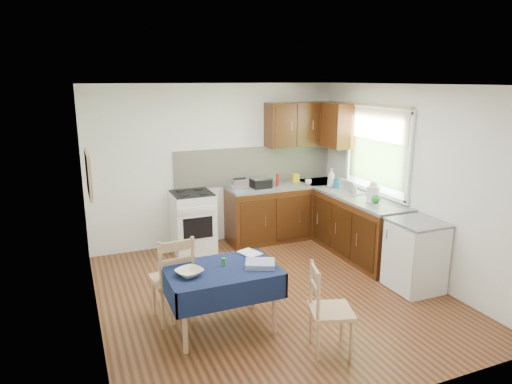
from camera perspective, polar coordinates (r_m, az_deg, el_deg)
name	(u,v)px	position (r m, az deg, el deg)	size (l,w,h in m)	color
floor	(272,294)	(5.73, 1.95, -12.59)	(4.20, 4.20, 0.00)	#442612
ceiling	(273,85)	(5.13, 2.19, 13.26)	(4.00, 4.20, 0.02)	white
wall_back	(217,165)	(7.21, -4.89, 3.43)	(4.00, 0.02, 2.50)	white
wall_front	(389,259)	(3.59, 16.28, -8.07)	(4.00, 0.02, 2.50)	white
wall_left	(90,214)	(4.84, -20.02, -2.61)	(0.02, 4.20, 2.50)	silver
wall_right	(410,181)	(6.37, 18.66, 1.34)	(0.02, 4.20, 2.50)	white
base_cabinets	(317,219)	(7.20, 7.70, -3.40)	(1.90, 2.30, 0.86)	#371609
worktop_back	(285,186)	(7.40, 3.65, 0.79)	(1.90, 0.60, 0.04)	slate
worktop_right	(360,198)	(6.77, 12.91, -0.79)	(0.60, 1.70, 0.04)	slate
worktop_corner	(320,182)	(7.70, 7.99, 1.21)	(0.60, 0.60, 0.04)	slate
splashback	(255,165)	(7.43, -0.06, 3.39)	(2.70, 0.02, 0.60)	beige
upper_cabinets	(312,124)	(7.46, 7.07, 8.38)	(1.20, 0.85, 0.70)	#371609
stove	(193,222)	(6.99, -7.92, -3.69)	(0.60, 0.61, 0.92)	white
window	(377,144)	(6.82, 14.89, 5.81)	(0.04, 1.48, 1.26)	#2F5021
fridge	(416,256)	(6.01, 19.31, -7.51)	(0.58, 0.60, 0.89)	white
corkboard	(89,174)	(5.06, -20.19, 2.12)	(0.04, 0.62, 0.47)	#A17250
dining_table	(222,278)	(4.77, -4.31, -10.66)	(1.13, 0.77, 0.68)	#0D1536
chair_far	(174,276)	(5.03, -10.23, -10.30)	(0.47, 0.47, 0.97)	#A17250
chair_near	(327,307)	(4.50, 8.83, -13.98)	(0.49, 0.49, 0.88)	#A17250
toaster	(240,184)	(7.06, -2.06, 1.01)	(0.23, 0.14, 0.18)	silver
sandwich_press	(261,182)	(7.16, 0.61, 1.22)	(0.29, 0.25, 0.17)	black
sauce_bottle	(277,180)	(7.26, 2.70, 1.49)	(0.04, 0.04, 0.19)	red
yellow_packet	(296,178)	(7.55, 4.97, 1.76)	(0.11, 0.07, 0.15)	yellow
dish_rack	(348,192)	(6.94, 11.37, 0.04)	(0.44, 0.33, 0.21)	#99999E
kettle	(373,193)	(6.52, 14.43, -0.07)	(0.17, 0.17, 0.29)	white
cup	(308,182)	(7.42, 6.56, 1.26)	(0.11, 0.11, 0.09)	silver
soap_bottle_a	(331,178)	(7.28, 9.38, 1.79)	(0.12, 0.12, 0.30)	white
soap_bottle_b	(337,182)	(7.24, 10.12, 1.25)	(0.09, 0.09, 0.19)	#1B67A3
soap_bottle_c	(376,197)	(6.48, 14.71, -0.57)	(0.13, 0.13, 0.17)	#268E31
plate_bowl	(189,272)	(4.59, -8.33, -9.91)	(0.25, 0.25, 0.06)	beige
book	(243,255)	(5.02, -1.59, -7.91)	(0.18, 0.25, 0.02)	white
spice_jar	(224,262)	(4.78, -4.07, -8.70)	(0.04, 0.04, 0.08)	#23832F
tea_towel	(260,264)	(4.75, 0.52, -8.97)	(0.30, 0.24, 0.05)	#274191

